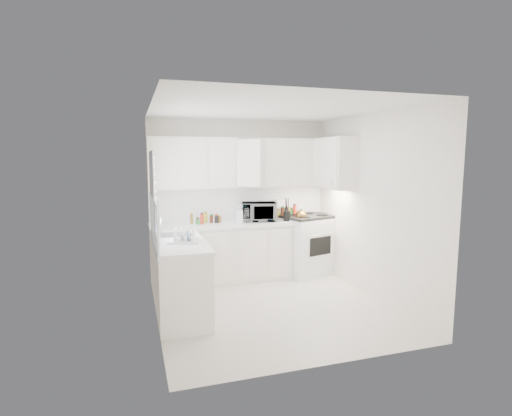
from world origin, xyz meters
name	(u,v)px	position (x,y,z in m)	size (l,w,h in m)	color
floor	(272,306)	(0.00, 0.00, 0.00)	(3.20, 3.20, 0.00)	silver
ceiling	(273,109)	(0.00, 0.00, 2.60)	(3.20, 3.20, 0.00)	white
wall_back	(240,198)	(0.00, 1.60, 1.30)	(3.00, 3.00, 0.00)	white
wall_front	(330,233)	(0.00, -1.60, 1.30)	(3.00, 3.00, 0.00)	white
wall_left	(154,216)	(-1.50, 0.00, 1.30)	(3.20, 3.20, 0.00)	white
wall_right	(372,207)	(1.50, 0.00, 1.30)	(3.20, 3.20, 0.00)	white
window_blinds	(153,193)	(-1.48, 0.35, 1.55)	(0.06, 0.96, 1.06)	white
lower_cabinets_back	(222,253)	(-0.39, 1.30, 0.45)	(2.22, 0.60, 0.90)	white
lower_cabinets_left	(179,278)	(-1.20, 0.20, 0.45)	(0.60, 1.60, 0.90)	white
countertop_back	(222,225)	(-0.39, 1.29, 0.93)	(2.24, 0.64, 0.05)	white
countertop_left	(179,242)	(-1.19, 0.20, 0.93)	(0.64, 1.62, 0.05)	white
backsplash_back	(240,203)	(0.00, 1.59, 1.23)	(2.98, 0.02, 0.55)	white
backsplash_left	(154,220)	(-1.49, 0.20, 1.23)	(0.02, 1.60, 0.55)	white
upper_cabinets_back	(243,187)	(0.00, 1.44, 1.50)	(3.00, 0.33, 0.80)	white
upper_cabinets_right	(334,188)	(1.33, 0.82, 1.50)	(0.33, 0.90, 0.80)	white
sink	(176,226)	(-1.19, 0.55, 1.07)	(0.42, 0.38, 0.30)	gray
stove	(307,236)	(1.09, 1.28, 0.65)	(0.84, 0.69, 1.30)	white
tea_kettle	(301,215)	(0.91, 1.12, 1.05)	(0.23, 0.20, 0.22)	olive
frying_pan	(312,216)	(1.27, 1.44, 0.96)	(0.25, 0.43, 0.04)	black
microwave	(259,210)	(0.24, 1.32, 1.14)	(0.55, 0.30, 0.37)	gray
rice_cooker	(243,214)	(-0.02, 1.35, 1.06)	(0.23, 0.23, 0.23)	white
paper_towel	(241,212)	(-0.03, 1.47, 1.08)	(0.12, 0.12, 0.27)	white
utensil_crock	(287,209)	(0.68, 1.17, 1.14)	(0.13, 0.13, 0.38)	black
dish_rack	(184,234)	(-1.15, 0.04, 1.05)	(0.37, 0.28, 0.20)	white
spice_left_0	(192,219)	(-0.85, 1.42, 1.02)	(0.06, 0.06, 0.13)	olive
spice_left_1	(197,220)	(-0.78, 1.33, 1.02)	(0.06, 0.06, 0.13)	#2A7F36
spice_left_2	(201,219)	(-0.70, 1.42, 1.02)	(0.06, 0.06, 0.13)	red
spice_left_3	(207,219)	(-0.62, 1.33, 1.02)	(0.06, 0.06, 0.13)	yellow
spice_left_4	(210,218)	(-0.55, 1.42, 1.02)	(0.06, 0.06, 0.13)	#4E2416
spice_left_5	(216,219)	(-0.47, 1.33, 1.02)	(0.06, 0.06, 0.13)	black
spice_left_6	(219,218)	(-0.40, 1.42, 1.02)	(0.06, 0.06, 0.13)	olive
sauce_right_0	(275,213)	(0.58, 1.46, 1.05)	(0.06, 0.06, 0.19)	red
sauce_right_1	(279,213)	(0.64, 1.40, 1.05)	(0.06, 0.06, 0.19)	yellow
sauce_right_2	(281,213)	(0.69, 1.46, 1.05)	(0.06, 0.06, 0.19)	#4E2416
sauce_right_3	(285,213)	(0.74, 1.40, 1.05)	(0.06, 0.06, 0.19)	black
sauce_right_4	(287,213)	(0.80, 1.46, 1.05)	(0.06, 0.06, 0.19)	olive
sauce_right_5	(291,213)	(0.85, 1.40, 1.05)	(0.06, 0.06, 0.19)	#2A7F36
sauce_right_6	(293,212)	(0.91, 1.46, 1.05)	(0.06, 0.06, 0.19)	red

